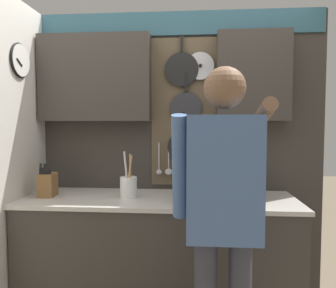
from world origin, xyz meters
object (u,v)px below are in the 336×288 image
object	(u,v)px
knife_block	(48,184)
person	(223,203)
microwave	(216,181)
utensil_crock	(128,186)

from	to	relation	value
knife_block	person	size ratio (longest dim) A/B	0.14
microwave	knife_block	bearing A→B (deg)	179.98
person	knife_block	bearing A→B (deg)	152.70
microwave	knife_block	size ratio (longest dim) A/B	1.87
microwave	utensil_crock	size ratio (longest dim) A/B	1.37
microwave	person	bearing A→B (deg)	-90.34
microwave	knife_block	distance (m)	1.25
utensil_crock	person	distance (m)	0.90
knife_block	utensil_crock	xyz separation A→B (m)	(0.61, 0.00, -0.00)
utensil_crock	microwave	bearing A→B (deg)	-0.06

